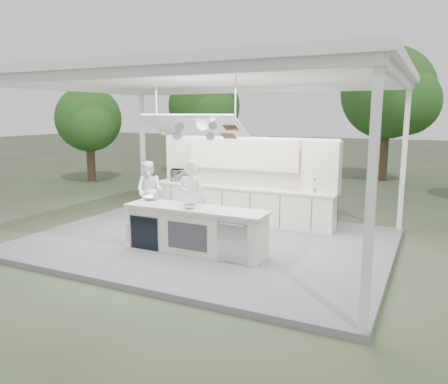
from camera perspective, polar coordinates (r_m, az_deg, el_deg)
The scene contains 12 objects.
ground at distance 10.18m, azimuth -2.14°, elevation -6.83°, with size 90.00×90.00×0.00m, color #465439.
stage_deck at distance 10.16m, azimuth -2.14°, elevation -6.50°, with size 8.00×6.00×0.12m, color slate.
tent at distance 9.74m, azimuth -2.31°, elevation 14.50°, with size 8.20×6.20×3.86m.
demo_island at distance 9.16m, azimuth -3.87°, elevation -4.91°, with size 3.10×0.79×0.95m.
back_counter at distance 11.69m, azimuth 2.23°, elevation -1.54°, with size 5.08×0.72×0.95m.
back_wall_unit at distance 11.55m, azimuth 4.72°, elevation 3.20°, with size 5.05×0.48×2.25m.
tree_cluster at distance 18.95m, azimuth 11.66°, elevation 11.00°, with size 19.55×9.40×5.85m.
head_chef at distance 9.64m, azimuth -4.22°, elevation -1.29°, with size 0.69×0.45×1.89m, color white.
sous_chef at distance 11.96m, azimuth -9.68°, elevation 0.17°, with size 0.78×0.61×1.60m, color white.
toaster_oven at distance 12.63m, azimuth -5.55°, elevation 2.25°, with size 0.60×0.41×0.33m, color #B3B5BA.
bowl_large at distance 9.94m, azimuth -9.56°, elevation -0.78°, with size 0.33×0.33×0.08m, color silver.
bowl_small at distance 8.94m, azimuth -4.48°, elevation -1.91°, with size 0.26×0.26×0.08m, color #AEB1B5.
Camera 1 is at (4.60, -8.57, 3.00)m, focal length 35.00 mm.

